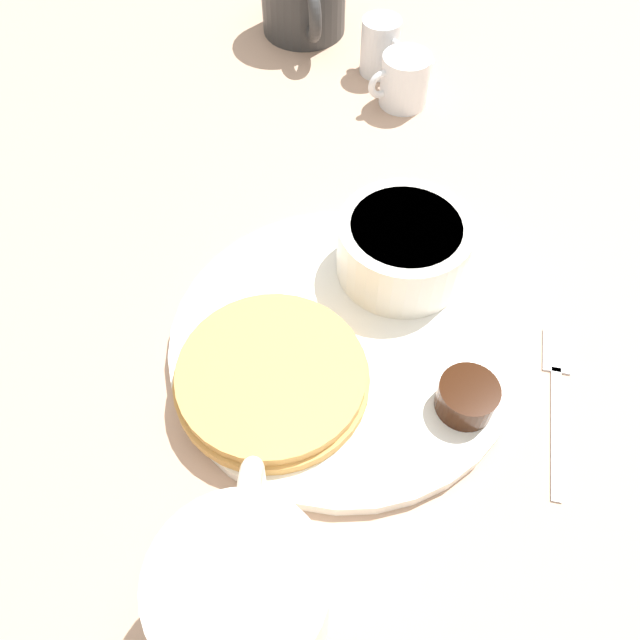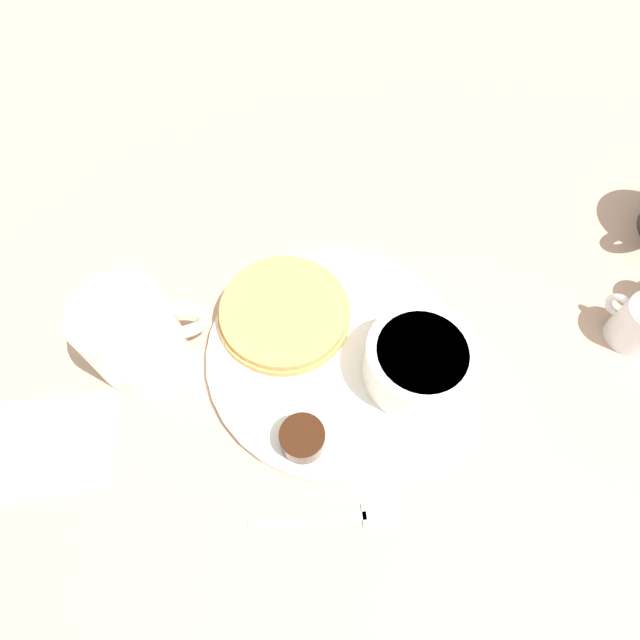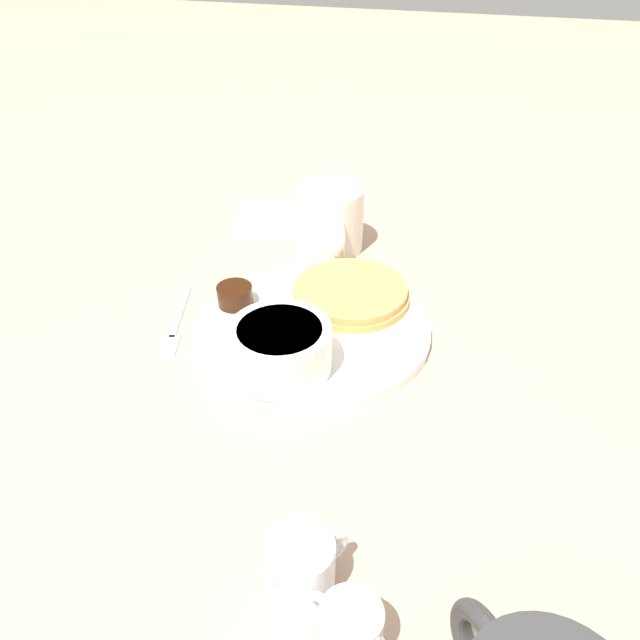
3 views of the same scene
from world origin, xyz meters
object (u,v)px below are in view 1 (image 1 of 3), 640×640
object	(u,v)px
creamer_pitcher_far	(380,46)
fork	(557,388)
creamer_pitcher_near	(404,80)
plate	(344,341)
bowl	(403,246)
coffee_mug	(245,594)

from	to	relation	value
creamer_pitcher_far	fork	xyz separation A→B (m)	(-0.31, -0.27, -0.03)
creamer_pitcher_near	creamer_pitcher_far	world-z (taller)	creamer_pitcher_far
plate	fork	size ratio (longest dim) A/B	1.94
bowl	coffee_mug	size ratio (longest dim) A/B	0.87
creamer_pitcher_near	creamer_pitcher_far	size ratio (longest dim) A/B	0.99
plate	fork	world-z (taller)	plate
plate	creamer_pitcher_far	bearing A→B (deg)	18.49
coffee_mug	creamer_pitcher_near	xyz separation A→B (m)	(0.49, 0.10, -0.02)
bowl	fork	world-z (taller)	bowl
bowl	fork	bearing A→B (deg)	-108.45
bowl	creamer_pitcher_far	distance (m)	0.29
creamer_pitcher_far	fork	distance (m)	0.41
plate	creamer_pitcher_near	xyz separation A→B (m)	(0.30, 0.07, 0.02)
bowl	creamer_pitcher_near	world-z (taller)	bowl
bowl	creamer_pitcher_near	distance (m)	0.24
plate	creamer_pitcher_near	size ratio (longest dim) A/B	4.44
plate	fork	distance (m)	0.16
creamer_pitcher_near	fork	xyz separation A→B (m)	(-0.27, -0.23, -0.02)
coffee_mug	creamer_pitcher_far	bearing A→B (deg)	14.97
coffee_mug	fork	world-z (taller)	coffee_mug
coffee_mug	creamer_pitcher_far	xyz separation A→B (m)	(0.53, 0.14, -0.01)
bowl	coffee_mug	distance (m)	0.27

